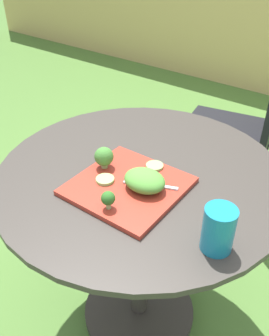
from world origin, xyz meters
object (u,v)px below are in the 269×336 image
object	(u,v)px
patio_chair	(247,120)
drinking_glass	(218,231)
salad_plate	(128,186)
fork	(145,184)

from	to	relation	value
patio_chair	drinking_glass	distance (m)	1.09
salad_plate	drinking_glass	distance (m)	0.31
patio_chair	fork	bearing A→B (deg)	-87.11
salad_plate	drinking_glass	xyz separation A→B (m)	(0.30, -0.06, 0.04)
drinking_glass	fork	xyz separation A→B (m)	(-0.26, 0.08, -0.03)
patio_chair	fork	size ratio (longest dim) A/B	6.02
patio_chair	drinking_glass	xyz separation A→B (m)	(0.31, -1.02, 0.25)
patio_chair	drinking_glass	world-z (taller)	patio_chair
salad_plate	drinking_glass	world-z (taller)	drinking_glass
salad_plate	fork	xyz separation A→B (m)	(0.04, 0.03, 0.01)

